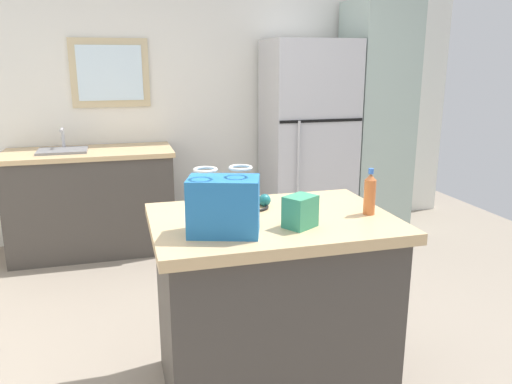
{
  "coord_description": "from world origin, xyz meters",
  "views": [
    {
      "loc": [
        -0.82,
        -2.35,
        1.65
      ],
      "look_at": [
        -0.13,
        0.15,
        0.97
      ],
      "focal_mm": 35.4,
      "sensor_mm": 36.0,
      "label": 1
    }
  ],
  "objects_px": {
    "shopping_bag": "(224,206)",
    "bottle": "(370,194)",
    "tall_cabinet": "(375,119)",
    "small_box": "(300,212)",
    "refrigerator": "(307,140)",
    "ear_defenders": "(254,204)",
    "kitchen_island": "(272,304)"
  },
  "relations": [
    {
      "from": "tall_cabinet",
      "to": "small_box",
      "type": "bearing_deg",
      "value": -124.67
    },
    {
      "from": "bottle",
      "to": "tall_cabinet",
      "type": "bearing_deg",
      "value": 61.17
    },
    {
      "from": "kitchen_island",
      "to": "bottle",
      "type": "bearing_deg",
      "value": -9.06
    },
    {
      "from": "kitchen_island",
      "to": "tall_cabinet",
      "type": "distance_m",
      "value": 2.91
    },
    {
      "from": "shopping_bag",
      "to": "bottle",
      "type": "relative_size",
      "value": 1.51
    },
    {
      "from": "shopping_bag",
      "to": "ear_defenders",
      "type": "distance_m",
      "value": 0.43
    },
    {
      "from": "small_box",
      "to": "ear_defenders",
      "type": "height_order",
      "value": "small_box"
    },
    {
      "from": "kitchen_island",
      "to": "tall_cabinet",
      "type": "relative_size",
      "value": 0.53
    },
    {
      "from": "refrigerator",
      "to": "ear_defenders",
      "type": "distance_m",
      "value": 2.34
    },
    {
      "from": "kitchen_island",
      "to": "ear_defenders",
      "type": "xyz_separation_m",
      "value": [
        -0.05,
        0.17,
        0.48
      ]
    },
    {
      "from": "shopping_bag",
      "to": "bottle",
      "type": "bearing_deg",
      "value": 7.43
    },
    {
      "from": "shopping_bag",
      "to": "small_box",
      "type": "relative_size",
      "value": 2.38
    },
    {
      "from": "kitchen_island",
      "to": "tall_cabinet",
      "type": "height_order",
      "value": "tall_cabinet"
    },
    {
      "from": "bottle",
      "to": "kitchen_island",
      "type": "bearing_deg",
      "value": 170.94
    },
    {
      "from": "small_box",
      "to": "ear_defenders",
      "type": "relative_size",
      "value": 0.75
    },
    {
      "from": "shopping_bag",
      "to": "ear_defenders",
      "type": "bearing_deg",
      "value": 56.45
    },
    {
      "from": "ear_defenders",
      "to": "refrigerator",
      "type": "bearing_deg",
      "value": 62.18
    },
    {
      "from": "tall_cabinet",
      "to": "kitchen_island",
      "type": "bearing_deg",
      "value": -127.88
    },
    {
      "from": "refrigerator",
      "to": "bottle",
      "type": "relative_size",
      "value": 8.07
    },
    {
      "from": "small_box",
      "to": "bottle",
      "type": "relative_size",
      "value": 0.64
    },
    {
      "from": "small_box",
      "to": "bottle",
      "type": "xyz_separation_m",
      "value": [
        0.39,
        0.1,
        0.03
      ]
    },
    {
      "from": "tall_cabinet",
      "to": "small_box",
      "type": "height_order",
      "value": "tall_cabinet"
    },
    {
      "from": "kitchen_island",
      "to": "ear_defenders",
      "type": "height_order",
      "value": "ear_defenders"
    },
    {
      "from": "kitchen_island",
      "to": "bottle",
      "type": "height_order",
      "value": "bottle"
    },
    {
      "from": "ear_defenders",
      "to": "small_box",
      "type": "bearing_deg",
      "value": -70.4
    },
    {
      "from": "refrigerator",
      "to": "bottle",
      "type": "bearing_deg",
      "value": -103.98
    },
    {
      "from": "tall_cabinet",
      "to": "refrigerator",
      "type": "bearing_deg",
      "value": -179.98
    },
    {
      "from": "tall_cabinet",
      "to": "ear_defenders",
      "type": "bearing_deg",
      "value": -130.85
    },
    {
      "from": "small_box",
      "to": "bottle",
      "type": "distance_m",
      "value": 0.41
    },
    {
      "from": "kitchen_island",
      "to": "bottle",
      "type": "distance_m",
      "value": 0.73
    },
    {
      "from": "shopping_bag",
      "to": "small_box",
      "type": "bearing_deg",
      "value": 0.11
    },
    {
      "from": "refrigerator",
      "to": "shopping_bag",
      "type": "bearing_deg",
      "value": -118.67
    }
  ]
}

